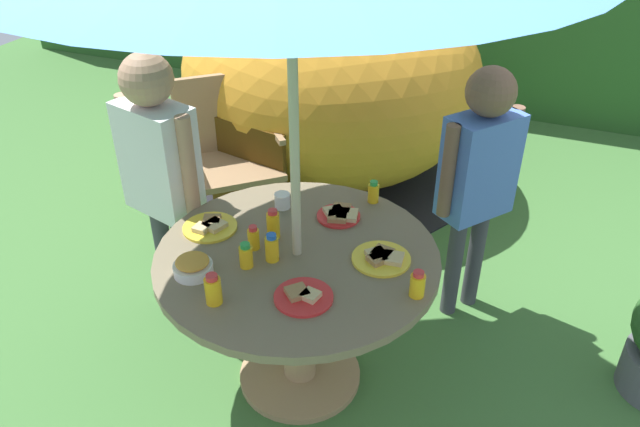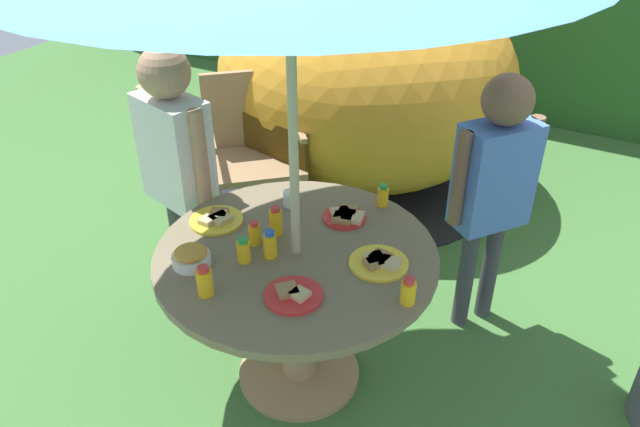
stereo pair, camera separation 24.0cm
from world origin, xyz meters
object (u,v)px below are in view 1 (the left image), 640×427
at_px(juice_bottle_far_left, 246,256).
at_px(juice_bottle_far_right, 373,192).
at_px(plate_mid_right, 210,226).
at_px(juice_bottle_near_right, 272,248).
at_px(plate_center_back, 382,258).
at_px(child_in_blue_shirt, 479,166).
at_px(child_in_white_shirt, 159,159).
at_px(snack_bowl, 193,266).
at_px(wooden_chair, 227,149).
at_px(garden_table, 298,287).
at_px(cup_near, 282,201).
at_px(plate_center_front, 303,296).
at_px(juice_bottle_spot_a, 273,224).
at_px(juice_bottle_back_edge, 213,290).
at_px(juice_bottle_mid_left, 254,238).
at_px(juice_bottle_front_edge, 417,285).
at_px(plate_near_left, 340,214).
at_px(dome_tent, 330,78).

xyz_separation_m(juice_bottle_far_left, juice_bottle_far_right, (0.31, 0.63, -0.00)).
xyz_separation_m(plate_mid_right, juice_bottle_near_right, (0.33, -0.10, 0.04)).
bearing_deg(juice_bottle_far_right, plate_center_back, -67.96).
height_order(child_in_blue_shirt, juice_bottle_near_right, child_in_blue_shirt).
bearing_deg(child_in_white_shirt, snack_bowl, -31.10).
bearing_deg(plate_mid_right, juice_bottle_near_right, -16.51).
height_order(wooden_chair, juice_bottle_near_right, wooden_chair).
distance_m(garden_table, cup_near, 0.41).
height_order(child_in_white_shirt, plate_center_front, child_in_white_shirt).
height_order(plate_center_front, juice_bottle_spot_a, juice_bottle_spot_a).
bearing_deg(garden_table, plate_mid_right, 176.57).
xyz_separation_m(child_in_white_shirt, plate_center_back, (1.08, -0.13, -0.15)).
relative_size(plate_mid_right, juice_bottle_back_edge, 1.88).
distance_m(plate_mid_right, juice_bottle_mid_left, 0.24).
distance_m(juice_bottle_front_edge, juice_bottle_spot_a, 0.65).
bearing_deg(juice_bottle_spot_a, plate_mid_right, -171.10).
xyz_separation_m(juice_bottle_near_right, juice_bottle_front_edge, (0.57, -0.00, -0.01)).
height_order(garden_table, cup_near, cup_near).
bearing_deg(plate_near_left, juice_bottle_mid_left, -125.44).
height_order(juice_bottle_far_left, juice_bottle_mid_left, juice_bottle_far_left).
bearing_deg(plate_near_left, cup_near, -176.79).
bearing_deg(dome_tent, juice_bottle_mid_left, -66.52).
height_order(plate_center_back, juice_bottle_front_edge, juice_bottle_front_edge).
bearing_deg(juice_bottle_near_right, juice_bottle_spot_a, 113.53).
height_order(dome_tent, juice_bottle_near_right, dome_tent).
distance_m(dome_tent, juice_bottle_far_left, 2.06).
relative_size(dome_tent, plate_center_back, 10.42).
bearing_deg(dome_tent, plate_mid_right, -73.21).
bearing_deg(child_in_white_shirt, juice_bottle_spot_a, 2.57).
xyz_separation_m(wooden_chair, child_in_blue_shirt, (1.43, -0.21, 0.27)).
bearing_deg(dome_tent, plate_center_back, -51.80).
xyz_separation_m(dome_tent, plate_center_back, (0.90, -1.79, 0.01)).
relative_size(garden_table, plate_center_front, 5.26).
xyz_separation_m(garden_table, child_in_blue_shirt, (0.57, 0.75, 0.30)).
relative_size(garden_table, juice_bottle_front_edge, 10.68).
distance_m(wooden_chair, plate_center_back, 1.48).
distance_m(dome_tent, child_in_blue_shirt, 1.61).
bearing_deg(wooden_chair, juice_bottle_far_right, -66.82).
xyz_separation_m(plate_mid_right, cup_near, (0.21, 0.27, 0.02)).
height_order(garden_table, plate_near_left, plate_near_left).
bearing_deg(cup_near, juice_bottle_front_edge, -27.67).
relative_size(snack_bowl, juice_bottle_mid_left, 1.45).
bearing_deg(juice_bottle_near_right, garden_table, 45.98).
xyz_separation_m(child_in_white_shirt, plate_mid_right, (0.35, -0.19, -0.16)).
bearing_deg(plate_center_front, plate_near_left, 96.58).
bearing_deg(plate_near_left, juice_bottle_back_edge, -107.98).
height_order(child_in_blue_shirt, plate_mid_right, child_in_blue_shirt).
bearing_deg(plate_center_back, snack_bowl, -151.76).
bearing_deg(plate_center_back, juice_bottle_far_right, 112.04).
relative_size(wooden_chair, plate_mid_right, 4.14).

